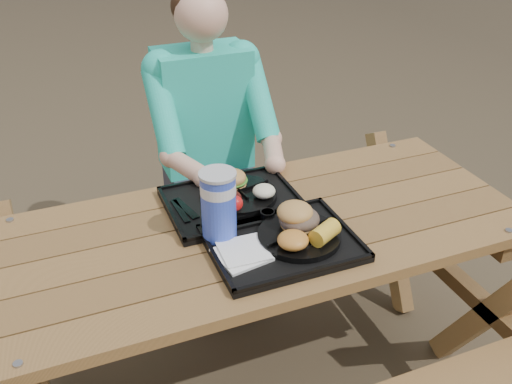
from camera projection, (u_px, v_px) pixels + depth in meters
name	position (u px, v px, depth m)	size (l,w,h in m)	color
ground	(256.00, 382.00, 2.26)	(60.00, 60.00, 0.00)	#999999
picnic_table	(256.00, 311.00, 2.06)	(1.80, 1.49, 0.75)	#999999
tray_near	(282.00, 244.00, 1.77)	(0.45, 0.35, 0.02)	black
tray_far	(233.00, 203.00, 1.98)	(0.45, 0.35, 0.02)	black
plate_near	(299.00, 236.00, 1.77)	(0.26, 0.26, 0.02)	black
plate_far	(240.00, 195.00, 1.98)	(0.26, 0.26, 0.02)	black
napkin_stack	(242.00, 254.00, 1.70)	(0.14, 0.14, 0.02)	white
soda_cup	(219.00, 207.00, 1.73)	(0.11, 0.11, 0.22)	blue
condiment_bbq	(268.00, 215.00, 1.87)	(0.05, 0.05, 0.03)	black
condiment_mustard	(283.00, 212.00, 1.88)	(0.05, 0.05, 0.03)	orange
sandwich	(300.00, 209.00, 1.77)	(0.12, 0.12, 0.12)	#C98E47
mac_cheese	(293.00, 240.00, 1.70)	(0.09, 0.09, 0.05)	gold
corn_cob	(325.00, 233.00, 1.72)	(0.10, 0.10, 0.06)	yellow
cutlery_far	(185.00, 208.00, 1.92)	(0.03, 0.15, 0.01)	black
burger	(232.00, 174.00, 2.00)	(0.10, 0.10, 0.09)	#C98E47
baked_beans	(228.00, 198.00, 1.91)	(0.09, 0.09, 0.04)	#44110D
potato_salad	(264.00, 191.00, 1.94)	(0.08, 0.08, 0.04)	white
diner	(207.00, 159.00, 2.52)	(0.48, 0.84, 1.28)	teal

